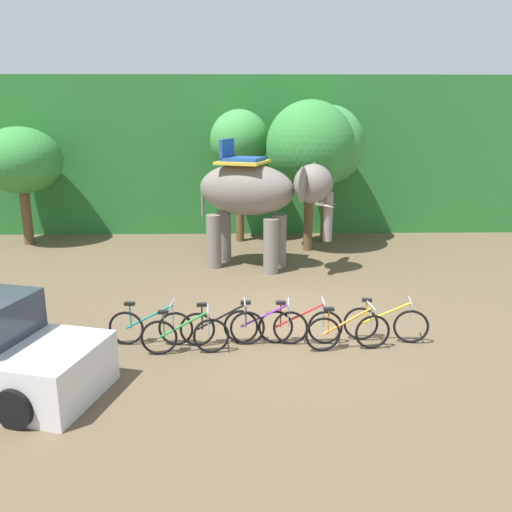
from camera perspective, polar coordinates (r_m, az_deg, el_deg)
name	(u,v)px	position (r m, az deg, el deg)	size (l,w,h in m)	color
ground_plane	(295,324)	(12.13, 4.09, -7.15)	(80.00, 80.00, 0.00)	brown
foliage_hedge	(270,151)	(23.40, 1.49, 10.98)	(36.00, 6.00, 5.82)	#28702D
tree_left	(21,161)	(20.37, -23.51, 9.15)	(2.77, 2.77, 4.06)	brown
tree_right	(239,141)	(19.16, -1.75, 11.94)	(2.03, 2.03, 4.62)	brown
tree_center_left	(310,147)	(17.92, 5.71, 11.37)	(2.85, 2.85, 4.92)	brown
tree_center_right	(328,146)	(19.27, 7.59, 11.40)	(2.50, 2.50, 4.77)	brown
elephant	(257,195)	(15.84, 0.12, 6.44)	(4.21, 2.84, 3.78)	slate
bike_teal	(151,327)	(11.15, -11.01, -7.33)	(1.71, 0.52, 0.92)	black
bike_green	(185,335)	(10.65, -7.48, -8.26)	(1.71, 0.52, 0.92)	black
bike_black	(222,327)	(10.95, -3.57, -7.48)	(1.71, 0.52, 0.92)	black
bike_purple	(265,326)	(11.00, 1.00, -7.35)	(1.71, 0.52, 0.92)	black
bike_red	(300,326)	(11.04, 4.67, -7.32)	(1.71, 0.52, 0.92)	black
bike_orange	(348,332)	(10.87, 9.61, -7.85)	(1.71, 0.52, 0.92)	black
bike_yellow	(386,324)	(11.41, 13.46, -6.93)	(1.69, 0.52, 0.92)	black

